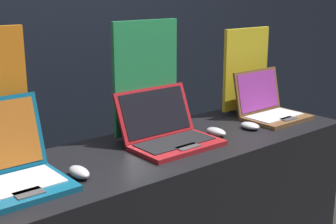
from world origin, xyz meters
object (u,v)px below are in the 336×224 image
Objects in this scene: laptop_front at (10,167)px; promo_stand_middle at (145,82)px; laptop_back at (269,107)px; mouse_front at (79,172)px; mouse_back at (250,126)px; promo_stand_back at (246,72)px; mouse_middle at (216,132)px; laptop_middle at (168,132)px.

promo_stand_middle is at bearing 12.11° from laptop_front.
laptop_back is (1.40, -0.02, -0.01)m from laptop_front.
mouse_front is 0.21× the size of promo_stand_middle.
laptop_back is 3.22× the size of mouse_back.
mouse_back is 0.22× the size of promo_stand_back.
mouse_middle is at bearing -39.40° from promo_stand_middle.
laptop_back is 0.25m from mouse_back.
laptop_middle is 0.73× the size of promo_stand_middle.
laptop_front is at bearing 176.62° from mouse_middle.
laptop_front is 0.77× the size of promo_stand_back.
laptop_front is 0.96m from mouse_middle.
laptop_middle reaches higher than mouse_middle.
promo_stand_middle reaches higher than laptop_front.
mouse_back is 0.40m from promo_stand_back.
promo_stand_middle is 0.57m from mouse_back.
laptop_back reaches higher than mouse_back.
mouse_middle is (0.25, -0.05, -0.04)m from laptop_middle.
laptop_back is (1.18, 0.08, 0.04)m from mouse_front.
laptop_front is 1.17m from mouse_back.
mouse_front is 0.25× the size of promo_stand_back.
promo_stand_middle is 0.69m from promo_stand_back.
promo_stand_middle reaches higher than laptop_back.
mouse_front is 1.22m from promo_stand_back.
mouse_front is 0.29× the size of laptop_middle.
mouse_front is at bearing -23.22° from laptop_front.
laptop_middle is 0.84× the size of promo_stand_back.
promo_stand_back is at bearing 90.00° from laptop_back.
mouse_middle is at bearing 171.21° from mouse_back.
promo_stand_back is (0.69, 0.17, 0.17)m from laptop_middle.
mouse_middle is 0.53m from promo_stand_back.
mouse_middle is 0.21m from mouse_back.
laptop_front is 0.67× the size of promo_stand_middle.
mouse_front is at bearing -168.02° from promo_stand_back.
mouse_back is at bearing 0.30° from mouse_front.
mouse_front is 0.34× the size of laptop_back.
laptop_back reaches higher than laptop_middle.
promo_stand_middle is 1.15× the size of promo_stand_back.
mouse_front is 0.95m from mouse_back.
laptop_back is at bearing -13.67° from promo_stand_middle.
laptop_front is at bearing 179.32° from laptop_back.
promo_stand_back reaches higher than mouse_front.
laptop_back is at bearing 5.25° from mouse_middle.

